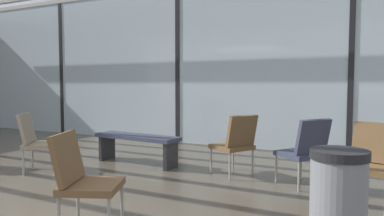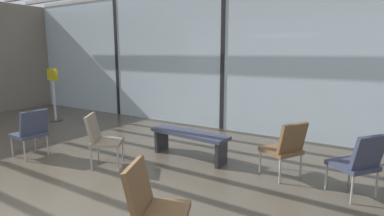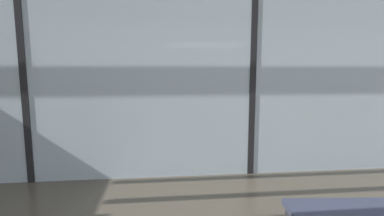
{
  "view_description": "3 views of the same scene",
  "coord_description": "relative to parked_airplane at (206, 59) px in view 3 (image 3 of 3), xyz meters",
  "views": [
    {
      "loc": [
        3.78,
        -1.75,
        1.29
      ],
      "look_at": [
        1.35,
        3.14,
        0.93
      ],
      "focal_mm": 33.24,
      "sensor_mm": 36.0,
      "label": 1
    },
    {
      "loc": [
        3.22,
        -1.43,
        1.85
      ],
      "look_at": [
        0.5,
        2.97,
        0.91
      ],
      "focal_mm": 28.34,
      "sensor_mm": 36.0,
      "label": 2
    },
    {
      "loc": [
        -1.48,
        0.6,
        1.76
      ],
      "look_at": [
        -1.0,
        5.05,
        1.15
      ],
      "focal_mm": 27.14,
      "sensor_mm": 36.0,
      "label": 3
    }
  ],
  "objects": [
    {
      "name": "glass_curtain_wall",
      "position": [
        -0.11,
        -5.47,
        -0.36
      ],
      "size": [
        14.0,
        0.08,
        3.4
      ],
      "primitive_type": "cube",
      "color": "silver",
      "rests_on": "ground"
    },
    {
      "name": "window_mullion_0",
      "position": [
        -3.61,
        -5.47,
        -0.36
      ],
      "size": [
        0.1,
        0.12,
        3.4
      ],
      "primitive_type": "cube",
      "color": "black",
      "rests_on": "ground"
    },
    {
      "name": "window_mullion_1",
      "position": [
        -0.11,
        -5.47,
        -0.36
      ],
      "size": [
        0.1,
        0.12,
        3.4
      ],
      "primitive_type": "cube",
      "color": "black",
      "rests_on": "ground"
    },
    {
      "name": "parked_airplane",
      "position": [
        0.0,
        0.0,
        0.0
      ],
      "size": [
        11.36,
        4.12,
        4.12
      ],
      "color": "silver",
      "rests_on": "ground"
    }
  ]
}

